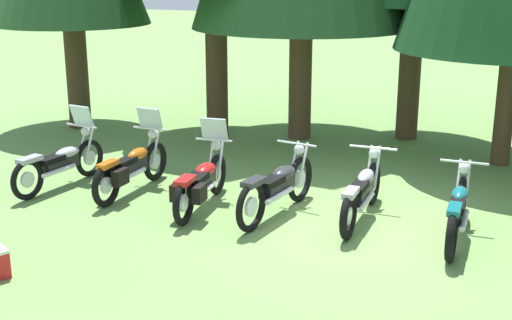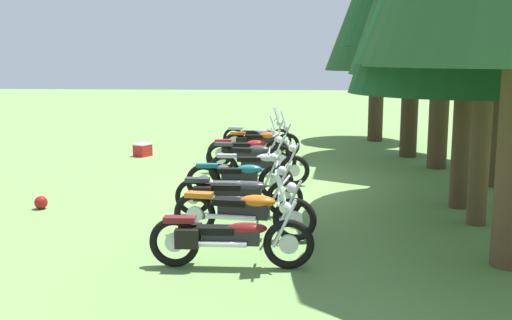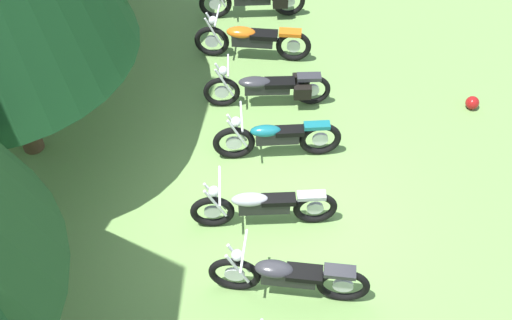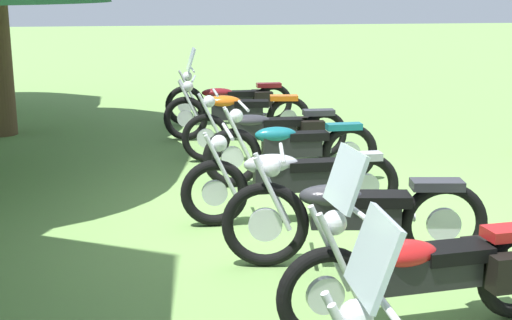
{
  "view_description": "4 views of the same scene",
  "coord_description": "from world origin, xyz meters",
  "px_view_note": "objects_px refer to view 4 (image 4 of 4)",
  "views": [
    {
      "loc": [
        2.15,
        -9.62,
        3.84
      ],
      "look_at": [
        -1.61,
        -0.34,
        0.93
      ],
      "focal_mm": 48.35,
      "sensor_mm": 36.0,
      "label": 1
    },
    {
      "loc": [
        13.53,
        1.09,
        2.9
      ],
      "look_at": [
        0.43,
        0.15,
        0.67
      ],
      "focal_mm": 42.92,
      "sensor_mm": 36.0,
      "label": 2
    },
    {
      "loc": [
        -5.78,
        0.52,
        8.09
      ],
      "look_at": [
        0.72,
        0.27,
        0.61
      ],
      "focal_mm": 43.07,
      "sensor_mm": 36.0,
      "label": 3
    },
    {
      "loc": [
        -6.95,
        1.62,
        2.38
      ],
      "look_at": [
        -0.16,
        0.56,
        0.7
      ],
      "focal_mm": 49.45,
      "sensor_mm": 36.0,
      "label": 4
    }
  ],
  "objects_px": {
    "motorcycle_2": "(430,269)",
    "motorcycle_6": "(269,129)",
    "motorcycle_3": "(353,214)",
    "motorcycle_5": "(290,149)",
    "motorcycle_7": "(236,112)",
    "motorcycle_8": "(231,99)",
    "motorcycle_4": "(290,180)"
  },
  "relations": [
    {
      "from": "motorcycle_8",
      "to": "motorcycle_7",
      "type": "bearing_deg",
      "value": 85.37
    },
    {
      "from": "motorcycle_7",
      "to": "motorcycle_8",
      "type": "xyz_separation_m",
      "value": [
        1.41,
        -0.09,
        -0.01
      ]
    },
    {
      "from": "motorcycle_2",
      "to": "motorcycle_6",
      "type": "relative_size",
      "value": 0.93
    },
    {
      "from": "motorcycle_2",
      "to": "motorcycle_6",
      "type": "bearing_deg",
      "value": -93.1
    },
    {
      "from": "motorcycle_3",
      "to": "motorcycle_6",
      "type": "height_order",
      "value": "motorcycle_3"
    },
    {
      "from": "motorcycle_7",
      "to": "motorcycle_5",
      "type": "bearing_deg",
      "value": 104.67
    },
    {
      "from": "motorcycle_3",
      "to": "motorcycle_5",
      "type": "distance_m",
      "value": 2.71
    },
    {
      "from": "motorcycle_5",
      "to": "motorcycle_6",
      "type": "distance_m",
      "value": 1.29
    },
    {
      "from": "motorcycle_5",
      "to": "motorcycle_6",
      "type": "bearing_deg",
      "value": -89.51
    },
    {
      "from": "motorcycle_3",
      "to": "motorcycle_6",
      "type": "distance_m",
      "value": 4.0
    },
    {
      "from": "motorcycle_2",
      "to": "motorcycle_3",
      "type": "distance_m",
      "value": 1.24
    },
    {
      "from": "motorcycle_5",
      "to": "motorcycle_8",
      "type": "height_order",
      "value": "motorcycle_8"
    },
    {
      "from": "motorcycle_2",
      "to": "motorcycle_5",
      "type": "distance_m",
      "value": 3.94
    },
    {
      "from": "motorcycle_3",
      "to": "motorcycle_8",
      "type": "bearing_deg",
      "value": -79.17
    },
    {
      "from": "motorcycle_7",
      "to": "motorcycle_8",
      "type": "bearing_deg",
      "value": -86.13
    },
    {
      "from": "motorcycle_3",
      "to": "motorcycle_5",
      "type": "bearing_deg",
      "value": -81.21
    },
    {
      "from": "motorcycle_5",
      "to": "motorcycle_3",
      "type": "bearing_deg",
      "value": 88.72
    },
    {
      "from": "motorcycle_5",
      "to": "motorcycle_6",
      "type": "height_order",
      "value": "motorcycle_5"
    },
    {
      "from": "motorcycle_3",
      "to": "motorcycle_8",
      "type": "distance_m",
      "value": 6.81
    },
    {
      "from": "motorcycle_8",
      "to": "motorcycle_4",
      "type": "bearing_deg",
      "value": 88.49
    },
    {
      "from": "motorcycle_2",
      "to": "motorcycle_8",
      "type": "bearing_deg",
      "value": -92.57
    },
    {
      "from": "motorcycle_4",
      "to": "motorcycle_6",
      "type": "relative_size",
      "value": 0.98
    },
    {
      "from": "motorcycle_7",
      "to": "motorcycle_3",
      "type": "bearing_deg",
      "value": 101.12
    },
    {
      "from": "motorcycle_2",
      "to": "motorcycle_3",
      "type": "height_order",
      "value": "motorcycle_2"
    },
    {
      "from": "motorcycle_2",
      "to": "motorcycle_6",
      "type": "distance_m",
      "value": 5.24
    },
    {
      "from": "motorcycle_3",
      "to": "motorcycle_7",
      "type": "height_order",
      "value": "motorcycle_3"
    },
    {
      "from": "motorcycle_2",
      "to": "motorcycle_8",
      "type": "distance_m",
      "value": 8.04
    },
    {
      "from": "motorcycle_6",
      "to": "motorcycle_7",
      "type": "height_order",
      "value": "motorcycle_7"
    },
    {
      "from": "motorcycle_4",
      "to": "motorcycle_5",
      "type": "relative_size",
      "value": 1.04
    },
    {
      "from": "motorcycle_7",
      "to": "motorcycle_2",
      "type": "bearing_deg",
      "value": 102.19
    },
    {
      "from": "motorcycle_2",
      "to": "motorcycle_6",
      "type": "xyz_separation_m",
      "value": [
        5.23,
        0.24,
        -0.03
      ]
    },
    {
      "from": "motorcycle_3",
      "to": "motorcycle_5",
      "type": "xyz_separation_m",
      "value": [
        2.71,
        -0.0,
        -0.03
      ]
    }
  ]
}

